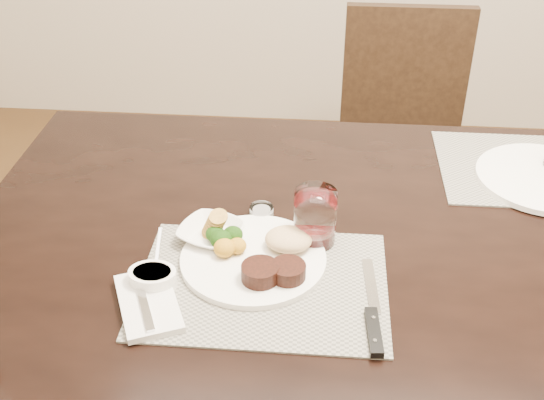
# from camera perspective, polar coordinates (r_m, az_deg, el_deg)

# --- Properties ---
(dining_table) EXTENTS (2.00, 1.00, 0.75)m
(dining_table) POSITION_cam_1_polar(r_m,az_deg,el_deg) (1.49, 14.12, -5.58)
(dining_table) COLOR black
(dining_table) RESTS_ON ground
(chair_far) EXTENTS (0.42, 0.42, 0.90)m
(chair_far) POSITION_cam_1_polar(r_m,az_deg,el_deg) (2.35, 10.85, 5.63)
(chair_far) COLOR black
(chair_far) RESTS_ON ground
(placemat_near) EXTENTS (0.46, 0.34, 0.00)m
(placemat_near) POSITION_cam_1_polar(r_m,az_deg,el_deg) (1.27, -0.78, -7.04)
(placemat_near) COLOR gray
(placemat_near) RESTS_ON dining_table
(placemat_far) EXTENTS (0.46, 0.34, 0.00)m
(placemat_far) POSITION_cam_1_polar(r_m,az_deg,el_deg) (1.73, 21.35, 2.40)
(placemat_far) COLOR gray
(placemat_far) RESTS_ON dining_table
(dinner_plate) EXTENTS (0.28, 0.28, 0.05)m
(dinner_plate) POSITION_cam_1_polar(r_m,az_deg,el_deg) (1.31, -1.01, -4.73)
(dinner_plate) COLOR white
(dinner_plate) RESTS_ON placemat_near
(napkin_fork) EXTENTS (0.16, 0.20, 0.02)m
(napkin_fork) POSITION_cam_1_polar(r_m,az_deg,el_deg) (1.24, -10.31, -8.44)
(napkin_fork) COLOR silver
(napkin_fork) RESTS_ON placemat_near
(steak_knife) EXTENTS (0.03, 0.26, 0.01)m
(steak_knife) POSITION_cam_1_polar(r_m,az_deg,el_deg) (1.20, 8.46, -9.89)
(steak_knife) COLOR silver
(steak_knife) RESTS_ON placemat_near
(cracker_bowl) EXTENTS (0.16, 0.16, 0.05)m
(cracker_bowl) POSITION_cam_1_polar(r_m,az_deg,el_deg) (1.37, -5.13, -2.73)
(cracker_bowl) COLOR white
(cracker_bowl) RESTS_ON placemat_near
(sauce_ramekin) EXTENTS (0.09, 0.13, 0.07)m
(sauce_ramekin) POSITION_cam_1_polar(r_m,az_deg,el_deg) (1.27, -9.95, -6.40)
(sauce_ramekin) COLOR white
(sauce_ramekin) RESTS_ON placemat_near
(wine_glass_near) EXTENTS (0.08, 0.08, 0.12)m
(wine_glass_near) POSITION_cam_1_polar(r_m,az_deg,el_deg) (1.35, 3.61, -1.65)
(wine_glass_near) COLOR white
(wine_glass_near) RESTS_ON placemat_near
(far_plate) EXTENTS (0.31, 0.31, 0.01)m
(far_plate) POSITION_cam_1_polar(r_m,az_deg,el_deg) (1.68, 21.81, 1.72)
(far_plate) COLOR white
(far_plate) RESTS_ON placemat_far
(salt_cellar) EXTENTS (0.05, 0.05, 0.02)m
(salt_cellar) POSITION_cam_1_polar(r_m,az_deg,el_deg) (1.45, -0.88, -1.00)
(salt_cellar) COLOR white
(salt_cellar) RESTS_ON dining_table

